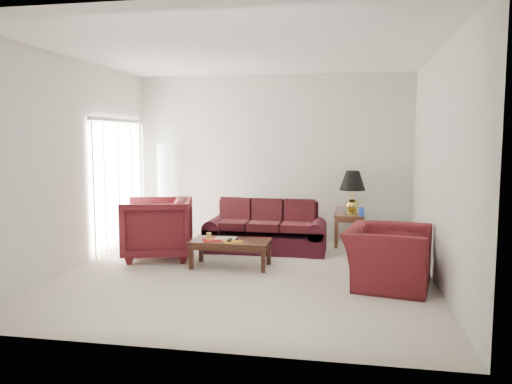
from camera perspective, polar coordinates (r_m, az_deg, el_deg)
floor at (r=6.93m, az=-1.30°, el=-9.42°), size 5.00×5.00×0.00m
blinds at (r=8.73m, az=-15.26°, el=0.81°), size 0.10×2.00×2.16m
sofa at (r=8.23m, az=1.09°, el=-4.04°), size 2.04×1.04×0.81m
throw_pillow at (r=8.80m, az=-2.90°, el=-1.80°), size 0.38×0.19×0.39m
end_table at (r=8.79m, az=10.56°, el=-4.30°), size 0.56×0.56×0.56m
table_lamp at (r=8.75m, az=10.95°, el=-0.04°), size 0.50×0.50×0.74m
clock at (r=8.61m, az=9.66°, el=-2.08°), size 0.17×0.11×0.16m
blue_canister at (r=8.53m, az=11.98°, el=-2.23°), size 0.11×0.11×0.15m
picture_frame at (r=8.86m, az=9.33°, el=-1.83°), size 0.20×0.21×0.05m
floor_lamp at (r=9.40m, az=-10.40°, el=0.12°), size 0.37×0.37×1.78m
armchair_left at (r=7.90m, az=-11.21°, el=-4.08°), size 1.26×1.24×0.95m
armchair_right at (r=6.56m, az=14.81°, el=-7.16°), size 1.20×1.31×0.74m
coffee_table at (r=7.28m, az=-2.91°, el=-7.03°), size 1.17×0.64×0.40m
magazine_red at (r=7.24m, az=-4.95°, el=-5.46°), size 0.36×0.32×0.02m
magazine_white at (r=7.31m, az=-3.47°, el=-5.32°), size 0.32×0.26×0.02m
magazine_orange at (r=7.11m, az=-2.71°, el=-5.65°), size 0.34×0.32×0.02m
remote_a at (r=7.10m, az=-3.02°, el=-5.49°), size 0.07×0.19×0.02m
remote_b at (r=7.20m, az=-2.14°, el=-5.34°), size 0.06×0.16×0.02m
yellow_glass at (r=7.17m, az=-5.40°, el=-5.15°), size 0.07×0.07×0.12m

